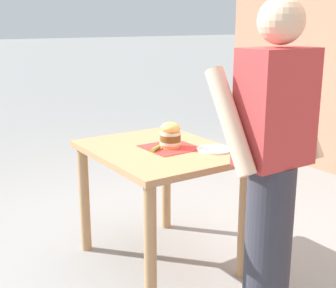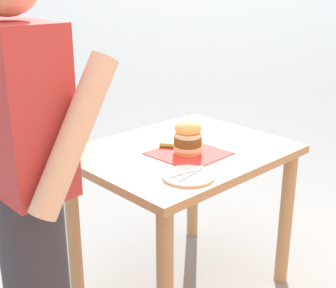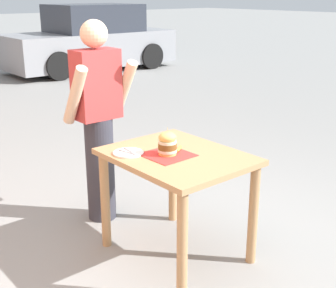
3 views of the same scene
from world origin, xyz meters
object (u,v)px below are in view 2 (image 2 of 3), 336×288
object	(u,v)px
side_plate_with_forks	(188,176)
sandwich	(188,137)
diner_across_table	(28,191)
patio_table	(182,176)
pickle_spear	(169,145)

from	to	relation	value
side_plate_with_forks	sandwich	bearing A→B (deg)	-45.43
side_plate_with_forks	diner_across_table	bearing A→B (deg)	76.39
patio_table	sandwich	world-z (taller)	sandwich
sandwich	diner_across_table	distance (m)	0.84
side_plate_with_forks	pickle_spear	bearing A→B (deg)	-31.23
side_plate_with_forks	diner_across_table	xyz separation A→B (m)	(0.15, 0.64, 0.08)
pickle_spear	side_plate_with_forks	world-z (taller)	pickle_spear
pickle_spear	diner_across_table	world-z (taller)	diner_across_table
sandwich	pickle_spear	distance (m)	0.13
patio_table	sandwich	xyz separation A→B (m)	(-0.06, 0.03, 0.23)
patio_table	pickle_spear	distance (m)	0.18
patio_table	pickle_spear	xyz separation A→B (m)	(0.05, 0.04, 0.16)
patio_table	side_plate_with_forks	bearing A→B (deg)	138.41
patio_table	diner_across_table	distance (m)	0.91
pickle_spear	side_plate_with_forks	distance (m)	0.36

